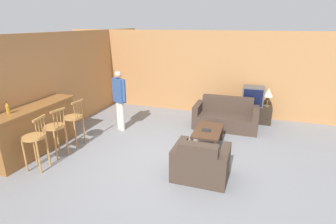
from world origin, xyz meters
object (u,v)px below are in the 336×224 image
at_px(bar_chair_mid, 55,130).
at_px(table_lamp, 269,93).
at_px(bar_chair_far, 74,120).
at_px(tv_unit, 251,113).
at_px(bar_chair_near, 35,141).
at_px(coffee_table, 208,132).
at_px(book_on_table, 206,130).
at_px(person_by_window, 119,97).
at_px(couch_far, 226,117).
at_px(tv, 253,96).
at_px(bottle, 8,108).
at_px(armchair_near, 200,164).

xyz_separation_m(bar_chair_mid, table_lamp, (4.39, 3.65, 0.29)).
relative_size(bar_chair_far, tv_unit, 0.99).
bearing_deg(bar_chair_near, coffee_table, 34.16).
distance_m(book_on_table, person_by_window, 2.51).
bearing_deg(coffee_table, book_on_table, -115.27).
bearing_deg(person_by_window, couch_far, 21.85).
height_order(couch_far, table_lamp, table_lamp).
relative_size(tv_unit, tv, 1.89).
distance_m(bar_chair_near, coffee_table, 3.70).
bearing_deg(bar_chair_near, bar_chair_far, 89.99).
xyz_separation_m(tv, bottle, (-4.65, -4.11, 0.41)).
bearing_deg(tv_unit, coffee_table, -113.37).
height_order(bar_chair_far, coffee_table, bar_chair_far).
distance_m(tv_unit, bottle, 6.28).
distance_m(bar_chair_mid, coffee_table, 3.41).
height_order(bar_chair_far, couch_far, bar_chair_far).
bearing_deg(tv, bar_chair_near, -133.38).
distance_m(bar_chair_mid, bar_chair_far, 0.62).
bearing_deg(book_on_table, armchair_near, -83.83).
bearing_deg(bar_chair_near, bar_chair_mid, 90.00).
relative_size(bar_chair_near, bar_chair_far, 1.00).
relative_size(armchair_near, tv_unit, 0.91).
bearing_deg(person_by_window, table_lamp, 25.92).
xyz_separation_m(bar_chair_mid, tv, (3.98, 3.64, 0.16)).
bearing_deg(couch_far, bar_chair_far, -145.59).
relative_size(bar_chair_mid, couch_far, 0.64).
distance_m(couch_far, person_by_window, 2.99).
relative_size(coffee_table, bottle, 4.18).
bearing_deg(couch_far, tv_unit, 48.41).
xyz_separation_m(bar_chair_mid, armchair_near, (3.17, 0.15, -0.32)).
relative_size(coffee_table, book_on_table, 4.97).
height_order(bar_chair_near, coffee_table, bar_chair_near).
distance_m(couch_far, tv_unit, 1.01).
bearing_deg(book_on_table, person_by_window, 171.65).
height_order(bar_chair_near, bar_chair_mid, same).
relative_size(bar_chair_mid, table_lamp, 2.06).
bearing_deg(person_by_window, bar_chair_far, -116.69).
xyz_separation_m(bar_chair_far, table_lamp, (4.39, 3.02, 0.29)).
xyz_separation_m(bar_chair_near, bottle, (-0.67, 0.10, 0.57)).
bearing_deg(table_lamp, bar_chair_mid, -140.28).
relative_size(coffee_table, tv, 1.79).
height_order(bar_chair_mid, bottle, bottle).
bearing_deg(bar_chair_far, book_on_table, 15.16).
distance_m(bar_chair_near, armchair_near, 3.26).
distance_m(tv, person_by_window, 3.86).
xyz_separation_m(bar_chair_far, couch_far, (3.31, 2.27, -0.32)).
xyz_separation_m(bar_chair_mid, bottle, (-0.67, -0.47, 0.57)).
relative_size(couch_far, armchair_near, 1.70).
bearing_deg(person_by_window, armchair_near, -32.73).
relative_size(book_on_table, person_by_window, 0.13).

